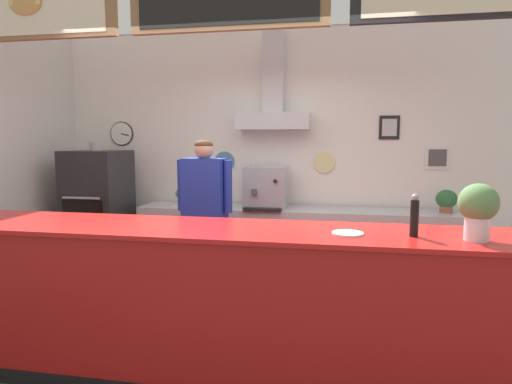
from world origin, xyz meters
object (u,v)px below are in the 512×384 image
potted_rosemary (447,200)px  pepper_grinder (414,215)px  condiment_plate (348,233)px  espresso_machine (266,188)px  basil_vase (478,209)px  pizza_oven (99,214)px  shop_worker (205,220)px  potted_basil (182,195)px

potted_rosemary → pepper_grinder: size_ratio=0.95×
potted_rosemary → condiment_plate: potted_rosemary is taller
espresso_machine → basil_vase: size_ratio=1.52×
pizza_oven → basil_vase: (3.68, -2.05, 0.50)m
shop_worker → condiment_plate: (1.34, -1.24, 0.19)m
potted_basil → pepper_grinder: bearing=-44.1°
potted_rosemary → pepper_grinder: bearing=-107.2°
basil_vase → potted_basil: bearing=139.3°
espresso_machine → potted_rosemary: bearing=1.3°
basil_vase → potted_rosemary: bearing=81.1°
espresso_machine → shop_worker: bearing=-112.7°
pizza_oven → condiment_plate: (2.92, -2.01, 0.31)m
espresso_machine → pepper_grinder: bearing=-60.0°
pizza_oven → shop_worker: (1.59, -0.77, 0.13)m
potted_basil → potted_rosemary: size_ratio=0.82×
pizza_oven → potted_basil: pizza_oven is taller
pizza_oven → condiment_plate: pizza_oven is taller
espresso_machine → potted_rosemary: (2.03, 0.05, -0.10)m
espresso_machine → potted_rosemary: size_ratio=2.06×
pizza_oven → pepper_grinder: pizza_oven is taller
potted_basil → pepper_grinder: size_ratio=0.78×
pizza_oven → basil_vase: pizza_oven is taller
shop_worker → espresso_machine: size_ratio=3.22×
potted_rosemary → basil_vase: size_ratio=0.74×
pizza_oven → potted_rosemary: bearing=4.4°
pizza_oven → shop_worker: 1.77m
shop_worker → espresso_machine: bearing=-105.4°
shop_worker → basil_vase: shop_worker is taller
shop_worker → potted_rosemary: 2.69m
espresso_machine → basil_vase: basil_vase is taller
pizza_oven → shop_worker: size_ratio=0.98×
pizza_oven → espresso_machine: size_ratio=3.16×
espresso_machine → potted_basil: espresso_machine is taller
condiment_plate → potted_rosemary: bearing=64.2°
condiment_plate → basil_vase: bearing=-2.9°
pizza_oven → espresso_machine: bearing=7.4°
pizza_oven → pepper_grinder: (3.33, -2.00, 0.44)m
shop_worker → potted_rosemary: (2.46, 1.08, 0.11)m
potted_rosemary → condiment_plate: size_ratio=1.26×
potted_rosemary → pepper_grinder: pepper_grinder is taller
espresso_machine → potted_rosemary: 2.03m
potted_basil → basil_vase: (2.72, -2.35, 0.27)m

